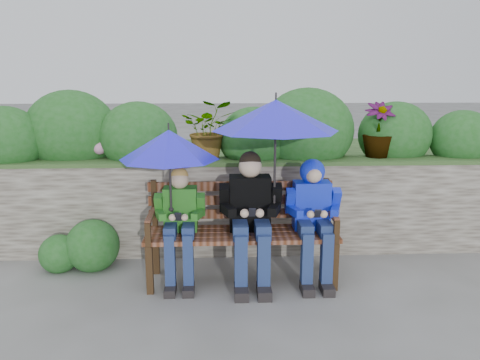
{
  "coord_description": "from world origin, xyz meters",
  "views": [
    {
      "loc": [
        -0.19,
        -4.17,
        1.9
      ],
      "look_at": [
        0.0,
        0.1,
        0.95
      ],
      "focal_mm": 35.0,
      "sensor_mm": 36.0,
      "label": 1
    }
  ],
  "objects_px": {
    "boy_right": "(313,210)",
    "park_bench": "(241,225)",
    "boy_left": "(180,219)",
    "boy_middle": "(251,213)",
    "umbrella_left": "(169,145)",
    "umbrella_right": "(276,116)"
  },
  "relations": [
    {
      "from": "park_bench",
      "to": "boy_right",
      "type": "height_order",
      "value": "boy_right"
    },
    {
      "from": "park_bench",
      "to": "umbrella_left",
      "type": "relative_size",
      "value": 1.99
    },
    {
      "from": "park_bench",
      "to": "umbrella_right",
      "type": "height_order",
      "value": "umbrella_right"
    },
    {
      "from": "boy_left",
      "to": "umbrella_right",
      "type": "bearing_deg",
      "value": -1.54
    },
    {
      "from": "park_bench",
      "to": "boy_left",
      "type": "height_order",
      "value": "boy_left"
    },
    {
      "from": "boy_right",
      "to": "umbrella_right",
      "type": "bearing_deg",
      "value": -175.43
    },
    {
      "from": "boy_left",
      "to": "boy_right",
      "type": "relative_size",
      "value": 0.94
    },
    {
      "from": "boy_middle",
      "to": "umbrella_left",
      "type": "xyz_separation_m",
      "value": [
        -0.72,
        -0.02,
        0.63
      ]
    },
    {
      "from": "boy_middle",
      "to": "umbrella_right",
      "type": "xyz_separation_m",
      "value": [
        0.22,
        -0.01,
        0.89
      ]
    },
    {
      "from": "umbrella_left",
      "to": "umbrella_right",
      "type": "xyz_separation_m",
      "value": [
        0.94,
        0.01,
        0.25
      ]
    },
    {
      "from": "boy_right",
      "to": "park_bench",
      "type": "bearing_deg",
      "value": 173.79
    },
    {
      "from": "boy_middle",
      "to": "umbrella_left",
      "type": "distance_m",
      "value": 0.96
    },
    {
      "from": "umbrella_left",
      "to": "umbrella_right",
      "type": "distance_m",
      "value": 0.97
    },
    {
      "from": "boy_right",
      "to": "boy_left",
      "type": "bearing_deg",
      "value": -179.71
    },
    {
      "from": "park_bench",
      "to": "umbrella_right",
      "type": "xyz_separation_m",
      "value": [
        0.3,
        -0.1,
        1.03
      ]
    },
    {
      "from": "park_bench",
      "to": "umbrella_left",
      "type": "bearing_deg",
      "value": -170.34
    },
    {
      "from": "boy_left",
      "to": "boy_middle",
      "type": "relative_size",
      "value": 0.88
    },
    {
      "from": "boy_right",
      "to": "umbrella_right",
      "type": "distance_m",
      "value": 0.95
    },
    {
      "from": "park_bench",
      "to": "boy_middle",
      "type": "distance_m",
      "value": 0.19
    },
    {
      "from": "boy_middle",
      "to": "park_bench",
      "type": "bearing_deg",
      "value": 130.8
    },
    {
      "from": "park_bench",
      "to": "umbrella_left",
      "type": "height_order",
      "value": "umbrella_left"
    },
    {
      "from": "umbrella_right",
      "to": "boy_middle",
      "type": "bearing_deg",
      "value": 177.76
    }
  ]
}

